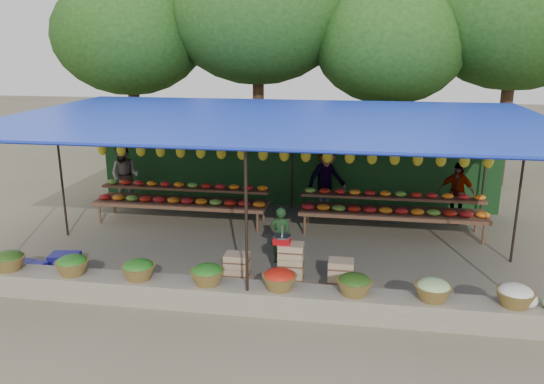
% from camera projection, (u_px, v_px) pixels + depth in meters
% --- Properties ---
extents(ground, '(60.00, 60.00, 0.00)m').
position_uv_depth(ground, '(275.00, 247.00, 11.39)').
color(ground, brown).
rests_on(ground, ground).
extents(stone_curb, '(10.60, 0.55, 0.40)m').
position_uv_depth(stone_curb, '(249.00, 298.00, 8.72)').
color(stone_curb, slate).
rests_on(stone_curb, ground).
extents(stall_canopy, '(10.80, 6.60, 2.82)m').
position_uv_depth(stall_canopy, '(276.00, 123.00, 10.72)').
color(stall_canopy, black).
rests_on(stall_canopy, ground).
extents(produce_baskets, '(8.98, 0.58, 0.34)m').
position_uv_depth(produce_baskets, '(243.00, 277.00, 8.64)').
color(produce_baskets, brown).
rests_on(produce_baskets, stone_curb).
extents(netting_backdrop, '(10.60, 0.06, 2.50)m').
position_uv_depth(netting_backdrop, '(293.00, 160.00, 14.04)').
color(netting_backdrop, '#184420').
rests_on(netting_backdrop, ground).
extents(tree_row, '(16.51, 5.50, 7.12)m').
position_uv_depth(tree_row, '(323.00, 27.00, 15.81)').
color(tree_row, '#3B2115').
rests_on(tree_row, ground).
extents(fruit_table_left, '(4.21, 0.95, 0.93)m').
position_uv_depth(fruit_table_left, '(182.00, 198.00, 12.89)').
color(fruit_table_left, '#523821').
rests_on(fruit_table_left, ground).
extents(fruit_table_right, '(4.21, 0.95, 0.93)m').
position_uv_depth(fruit_table_right, '(392.00, 208.00, 12.12)').
color(fruit_table_right, '#523821').
rests_on(fruit_table_right, ground).
extents(crate_counter, '(2.35, 0.34, 0.77)m').
position_uv_depth(crate_counter, '(289.00, 267.00, 9.62)').
color(crate_counter, '#A3855D').
rests_on(crate_counter, ground).
extents(weighing_scale, '(0.32, 0.32, 0.34)m').
position_uv_depth(weighing_scale, '(282.00, 239.00, 9.49)').
color(weighing_scale, red).
rests_on(weighing_scale, crate_counter).
extents(vendor_seated, '(0.43, 0.29, 1.16)m').
position_uv_depth(vendor_seated, '(280.00, 235.00, 10.44)').
color(vendor_seated, '#1B3D1B').
rests_on(vendor_seated, ground).
extents(customer_left, '(0.81, 0.64, 1.64)m').
position_uv_depth(customer_left, '(125.00, 176.00, 14.14)').
color(customer_left, slate).
rests_on(customer_left, ground).
extents(customer_mid, '(1.34, 1.27, 1.82)m').
position_uv_depth(customer_mid, '(326.00, 179.00, 13.45)').
color(customer_mid, slate).
rests_on(customer_mid, ground).
extents(customer_right, '(0.96, 0.72, 1.51)m').
position_uv_depth(customer_right, '(456.00, 193.00, 12.77)').
color(customer_right, slate).
rests_on(customer_right, ground).
extents(blue_crate_front, '(0.61, 0.50, 0.32)m').
position_uv_depth(blue_crate_front, '(30.00, 271.00, 9.83)').
color(blue_crate_front, navy).
rests_on(blue_crate_front, ground).
extents(blue_crate_back, '(0.58, 0.45, 0.32)m').
position_uv_depth(blue_crate_back, '(65.00, 262.00, 10.24)').
color(blue_crate_back, navy).
rests_on(blue_crate_back, ground).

